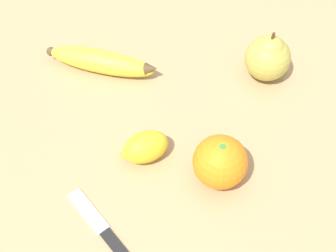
# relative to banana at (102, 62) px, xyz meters

# --- Properties ---
(ground_plane) EXTENTS (3.00, 3.00, 0.00)m
(ground_plane) POSITION_rel_banana_xyz_m (-0.16, -0.12, -0.02)
(ground_plane) COLOR tan
(banana) EXTENTS (0.14, 0.20, 0.04)m
(banana) POSITION_rel_banana_xyz_m (0.00, 0.00, 0.00)
(banana) COLOR yellow
(banana) RESTS_ON ground_plane
(orange) EXTENTS (0.09, 0.09, 0.09)m
(orange) POSITION_rel_banana_xyz_m (-0.28, -0.14, 0.02)
(orange) COLOR orange
(orange) RESTS_ON ground_plane
(pear) EXTENTS (0.08, 0.08, 0.10)m
(pear) POSITION_rel_banana_xyz_m (-0.08, -0.29, 0.02)
(pear) COLOR #B7AD47
(pear) RESTS_ON ground_plane
(lemon) EXTENTS (0.06, 0.08, 0.05)m
(lemon) POSITION_rel_banana_xyz_m (-0.21, -0.04, 0.00)
(lemon) COLOR yellow
(lemon) RESTS_ON ground_plane
(paring_knife) EXTENTS (0.15, 0.08, 0.01)m
(paring_knife) POSITION_rel_banana_xyz_m (-0.32, 0.05, -0.02)
(paring_knife) COLOR silver
(paring_knife) RESTS_ON ground_plane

